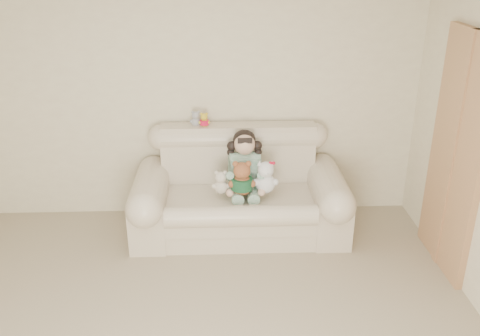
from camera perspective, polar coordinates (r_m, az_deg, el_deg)
name	(u,v)px	position (r m, az deg, el deg)	size (l,w,h in m)	color
wall_back	(198,95)	(5.33, -4.63, 7.95)	(4.50, 4.50, 0.00)	beige
sofa	(240,186)	(5.13, -0.05, -1.97)	(2.10, 0.95, 1.03)	beige
door_panel	(456,155)	(4.80, 22.52, 1.29)	(0.06, 0.90, 2.10)	#9E6A43
seated_child	(244,161)	(5.11, 0.49, 0.72)	(0.39, 0.47, 0.64)	#27734B
brown_teddy	(242,175)	(4.91, 0.21, -0.77)	(0.26, 0.20, 0.41)	brown
white_cat	(265,174)	(4.96, 2.80, -0.63)	(0.25, 0.19, 0.39)	white
cream_teddy	(221,180)	(4.96, -2.11, -1.32)	(0.18, 0.14, 0.28)	beige
yellow_mini_bear	(204,119)	(5.24, -3.93, 5.40)	(0.11, 0.09, 0.18)	yellow
grey_mini_plush	(196,117)	(5.26, -4.86, 5.54)	(0.12, 0.09, 0.19)	#A9AAB0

